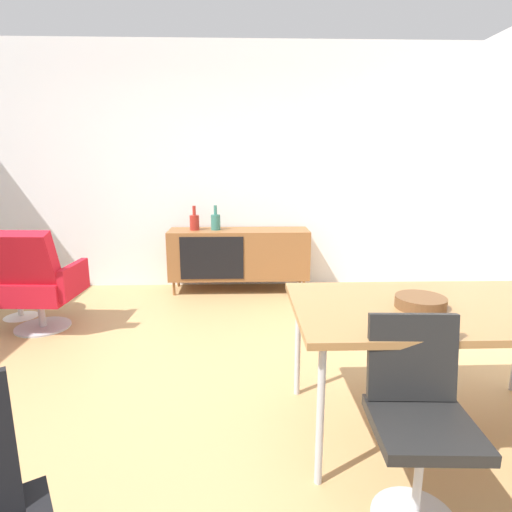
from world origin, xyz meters
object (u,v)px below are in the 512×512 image
Objects in this scene: vase_cobalt at (216,221)px; wooden_bowl_on_table at (421,302)px; vase_sculptural_dark at (194,222)px; side_table_round at (17,285)px; dining_chair_front_left at (418,414)px; lounge_chair_red at (33,281)px; fruit_bowl at (14,261)px; dining_table at (443,313)px; sideboard at (239,254)px.

vase_cobalt is 2.97m from wooden_bowl_on_table.
vase_cobalt reaches higher than vase_sculptural_dark.
dining_chair_front_left is at bearing -39.97° from side_table_round.
vase_sculptural_dark is 1.88m from side_table_round.
vase_cobalt is 0.30× the size of lounge_chair_red.
vase_sculptural_dark is at bearing 26.16° from fruit_bowl.
dining_chair_front_left is (-0.35, -0.56, -0.23)m from dining_table.
vase_sculptural_dark reaches higher than lounge_chair_red.
wooden_bowl_on_table is 0.27× the size of lounge_chair_red.
dining_table is 0.70m from dining_chair_front_left.
vase_cobalt is 3.00m from dining_table.
lounge_chair_red reaches higher than dining_chair_front_left.
dining_chair_front_left is (1.02, -3.23, -0.35)m from vase_cobalt.
side_table_round is (-0.34, 0.36, -0.15)m from lounge_chair_red.
lounge_chair_red is 1.82× the size of side_table_round.
vase_sculptural_dark reaches higher than dining_table.
vase_sculptural_dark is 0.53× the size of side_table_round.
vase_cobalt reaches higher than side_table_round.
dining_table is at bearing -62.80° from vase_cobalt.
vase_cobalt reaches higher than fruit_bowl.
fruit_bowl is at bearing -129.25° from side_table_round.
fruit_bowl is at bearing -159.45° from sideboard.
wooden_bowl_on_table is 0.50× the size of side_table_round.
sideboard is 1.00× the size of dining_table.
vase_sculptural_dark is at bearing 121.12° from dining_table.
lounge_chair_red is (-2.56, 2.07, -0.00)m from dining_chair_front_left.
fruit_bowl is (-1.63, -0.80, -0.25)m from vase_sculptural_dark.
lounge_chair_red is at bearing -142.87° from vase_cobalt.
sideboard is at bearing 20.54° from side_table_round.
dining_chair_front_left reaches higher than side_table_round.
side_table_round is at bearing -156.83° from vase_cobalt.
dining_chair_front_left is at bearing -76.69° from sideboard.
dining_table is at bearing -67.40° from sideboard.
lounge_chair_red reaches higher than wooden_bowl_on_table.
vase_sculptural_dark is at bearing 41.92° from lounge_chair_red.
vase_sculptural_dark is 1.84m from fruit_bowl.
dining_table reaches higher than side_table_round.
wooden_bowl_on_table reaches higher than side_table_round.
dining_table is 3.76m from side_table_round.
fruit_bowl is (-3.24, 1.87, -0.13)m from dining_table.
dining_table is 3.75m from fruit_bowl.
vase_cobalt is 0.54× the size of side_table_round.
vase_sculptural_dark is 1.77m from lounge_chair_red.
sideboard is at bearing 112.60° from dining_table.
lounge_chair_red is at bearing 141.02° from dining_chair_front_left.
dining_chair_front_left is 3.78m from side_table_round.
vase_cobalt is 1.02× the size of vase_sculptural_dark.
side_table_round is (-2.90, 2.43, -0.15)m from dining_chair_front_left.
wooden_bowl_on_table is at bearing -70.25° from sideboard.
lounge_chair_red reaches higher than side_table_round.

